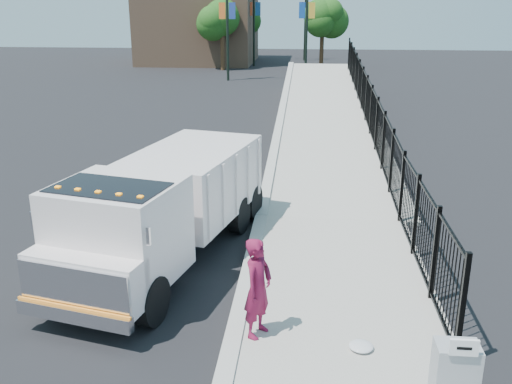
{
  "coord_description": "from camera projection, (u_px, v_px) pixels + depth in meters",
  "views": [
    {
      "loc": [
        1.12,
        -9.87,
        5.47
      ],
      "look_at": [
        0.05,
        2.0,
        1.46
      ],
      "focal_mm": 40.0,
      "sensor_mm": 36.0,
      "label": 1
    }
  ],
  "objects": [
    {
      "name": "ground",
      "position": [
        244.0,
        295.0,
        11.15
      ],
      "size": [
        120.0,
        120.0,
        0.0
      ],
      "primitive_type": "plane",
      "color": "black",
      "rests_on": "ground"
    },
    {
      "name": "sidewalk",
      "position": [
        350.0,
        358.0,
        9.08
      ],
      "size": [
        3.55,
        12.0,
        0.12
      ],
      "primitive_type": "cube",
      "color": "#9E998E",
      "rests_on": "ground"
    },
    {
      "name": "curb",
      "position": [
        231.0,
        351.0,
        9.24
      ],
      "size": [
        0.3,
        12.0,
        0.16
      ],
      "primitive_type": "cube",
      "color": "#ADAAA3",
      "rests_on": "ground"
    },
    {
      "name": "ramp",
      "position": [
        329.0,
        126.0,
        26.07
      ],
      "size": [
        3.95,
        24.06,
        3.19
      ],
      "primitive_type": "cube",
      "rotation": [
        0.06,
        0.0,
        0.0
      ],
      "color": "#9E998E",
      "rests_on": "ground"
    },
    {
      "name": "iron_fence",
      "position": [
        370.0,
        126.0,
        21.89
      ],
      "size": [
        0.1,
        28.0,
        1.8
      ],
      "primitive_type": "cube",
      "color": "black",
      "rests_on": "ground"
    },
    {
      "name": "truck",
      "position": [
        163.0,
        205.0,
        12.17
      ],
      "size": [
        3.73,
        7.23,
        2.37
      ],
      "rotation": [
        0.0,
        0.0,
        -0.23
      ],
      "color": "black",
      "rests_on": "ground"
    },
    {
      "name": "worker",
      "position": [
        258.0,
        288.0,
        9.36
      ],
      "size": [
        0.64,
        0.75,
        1.73
      ],
      "primitive_type": "imported",
      "rotation": [
        0.0,
        0.0,
        1.15
      ],
      "color": "maroon",
      "rests_on": "sidewalk"
    },
    {
      "name": "arrow_sign",
      "position": [
        464.0,
        348.0,
        6.89
      ],
      "size": [
        0.35,
        0.04,
        0.22
      ],
      "primitive_type": "cube",
      "color": "white",
      "rests_on": "utility_cabinet"
    },
    {
      "name": "debris",
      "position": [
        361.0,
        346.0,
        9.2
      ],
      "size": [
        0.4,
        0.4,
        0.1
      ],
      "primitive_type": "ellipsoid",
      "color": "silver",
      "rests_on": "sidewalk"
    },
    {
      "name": "light_pole_0",
      "position": [
        232.0,
        17.0,
        39.69
      ],
      "size": [
        3.77,
        0.22,
        8.0
      ],
      "color": "black",
      "rests_on": "ground"
    },
    {
      "name": "light_pole_1",
      "position": [
        303.0,
        17.0,
        40.99
      ],
      "size": [
        3.78,
        0.22,
        8.0
      ],
      "color": "black",
      "rests_on": "ground"
    },
    {
      "name": "light_pole_2",
      "position": [
        257.0,
        14.0,
        48.78
      ],
      "size": [
        3.77,
        0.22,
        8.0
      ],
      "color": "black",
      "rests_on": "ground"
    },
    {
      "name": "light_pole_3",
      "position": [
        302.0,
        13.0,
        53.54
      ],
      "size": [
        3.77,
        0.22,
        8.0
      ],
      "color": "black",
      "rests_on": "ground"
    },
    {
      "name": "tree_0",
      "position": [
        222.0,
        20.0,
        46.02
      ],
      "size": [
        3.02,
        3.02,
        5.51
      ],
      "color": "#382314",
      "rests_on": "ground"
    },
    {
      "name": "tree_1",
      "position": [
        323.0,
        20.0,
        47.36
      ],
      "size": [
        2.6,
        2.6,
        5.3
      ],
      "color": "#382314",
      "rests_on": "ground"
    },
    {
      "name": "tree_2",
      "position": [
        244.0,
        17.0,
        54.58
      ],
      "size": [
        3.09,
        3.09,
        5.54
      ],
      "color": "#382314",
      "rests_on": "ground"
    },
    {
      "name": "building",
      "position": [
        199.0,
        17.0,
        52.18
      ],
      "size": [
        10.0,
        10.0,
        8.0
      ],
      "primitive_type": "cube",
      "color": "#8C664C",
      "rests_on": "ground"
    }
  ]
}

